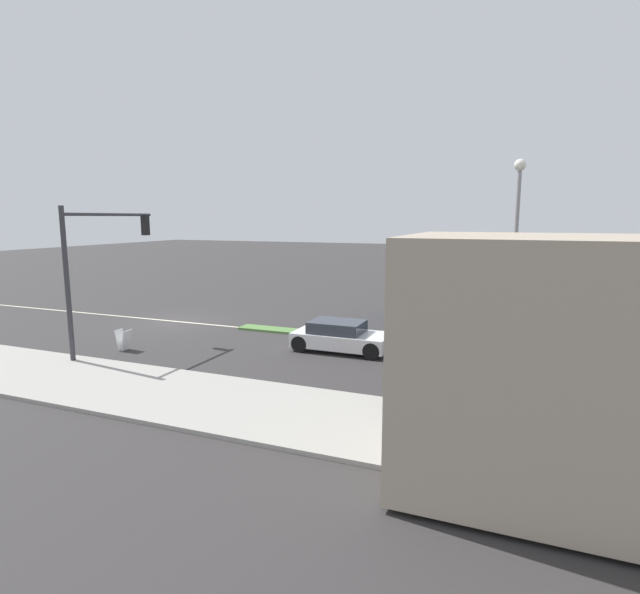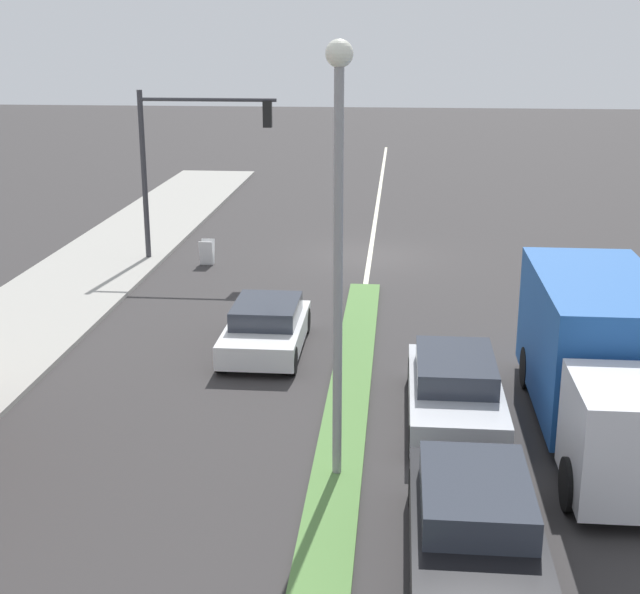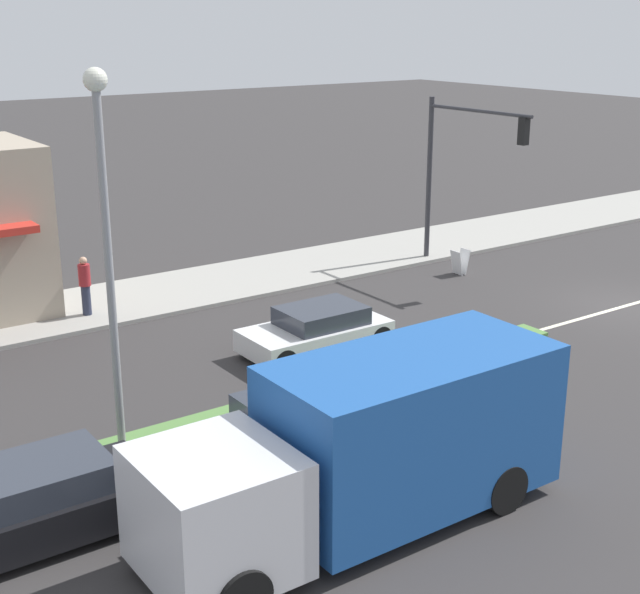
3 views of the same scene
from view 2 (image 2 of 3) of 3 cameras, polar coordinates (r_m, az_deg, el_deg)
The scene contains 9 objects.
ground_plane at distance 14.52m, azimuth 0.54°, elevation -14.83°, with size 160.00×160.00×0.00m, color #333030.
lane_marking_center at distance 31.28m, azimuth 3.21°, elevation 2.67°, with size 0.16×60.00×0.01m, color beige.
traffic_signal_main at distance 30.10m, azimuth -8.65°, elevation 9.50°, with size 4.59×0.34×5.60m.
street_lamp at distance 14.48m, azimuth 1.18°, elevation 5.49°, with size 0.44×0.44×7.37m.
warning_aframe_sign at distance 30.18m, azimuth -7.25°, elevation 2.86°, with size 0.45×0.53×0.84m.
delivery_truck at distance 18.11m, azimuth 17.70°, elevation -3.89°, with size 2.44×7.50×2.87m.
van_white at distance 21.88m, azimuth -3.48°, elevation -1.98°, with size 1.85×3.82×1.20m.
suv_black at distance 13.58m, azimuth 9.88°, elevation -14.34°, with size 1.89×4.33×1.35m.
sedan_silver at distance 18.32m, azimuth 8.63°, elevation -5.88°, with size 1.86×4.37×1.28m.
Camera 2 is at (-0.98, 30.33, 7.60)m, focal length 50.00 mm.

